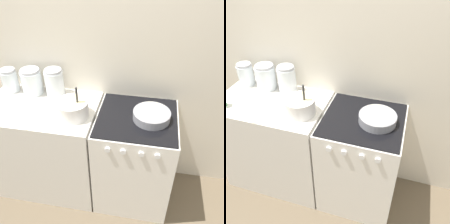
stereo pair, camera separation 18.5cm
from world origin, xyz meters
TOP-DOWN VIEW (x-y plane):
  - ground_plane at (0.00, 0.00)m, footprint 12.00×12.00m
  - wall_back at (0.00, 0.62)m, footprint 4.82×0.05m
  - countertop_cabinet at (-0.46, 0.30)m, footprint 0.91×0.59m
  - stove at (0.33, 0.30)m, footprint 0.62×0.61m
  - mixing_bowl at (-0.15, 0.22)m, footprint 0.24×0.24m
  - baking_pan at (0.43, 0.29)m, footprint 0.28×0.28m
  - storage_jar_left at (-0.79, 0.48)m, footprint 0.14×0.14m
  - storage_jar_middle at (-0.59, 0.48)m, footprint 0.17×0.17m
  - storage_jar_right at (-0.39, 0.48)m, footprint 0.15×0.15m
  - recipe_page at (-0.34, 0.12)m, footprint 0.26×0.24m

SIDE VIEW (x-z plane):
  - ground_plane at x=0.00m, z-range 0.00..0.00m
  - stove at x=0.33m, z-range 0.00..0.90m
  - countertop_cabinet at x=-0.46m, z-range 0.00..0.90m
  - recipe_page at x=-0.34m, z-range 0.90..0.91m
  - baking_pan at x=0.43m, z-range 0.91..0.97m
  - mixing_bowl at x=-0.15m, z-range 0.85..1.10m
  - storage_jar_left at x=-0.79m, z-range 0.89..1.09m
  - storage_jar_middle at x=-0.59m, z-range 0.89..1.11m
  - storage_jar_right at x=-0.39m, z-range 0.89..1.12m
  - wall_back at x=0.00m, z-range 0.00..2.40m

